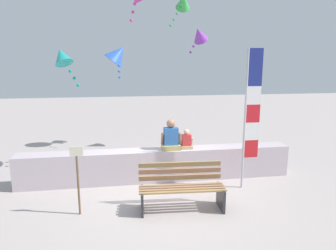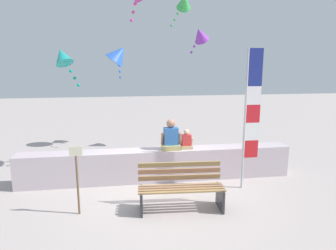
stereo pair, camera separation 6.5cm
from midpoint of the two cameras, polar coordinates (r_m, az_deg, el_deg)
ground_plane at (r=6.94m, az=-0.87°, el=-12.61°), size 40.00×40.00×0.00m
seawall_ledge at (r=7.55m, az=-1.71°, el=-7.42°), size 6.61×0.51×0.77m
park_bench at (r=6.14m, az=2.70°, el=-11.70°), size 1.71×0.71×0.88m
person_adult at (r=7.38m, az=0.79°, el=-2.38°), size 0.49×0.36×0.75m
person_child at (r=7.47m, az=3.71°, el=-3.02°), size 0.32×0.23×0.48m
flag_banner at (r=6.98m, az=15.37°, el=2.54°), size 0.37×0.05×3.15m
kite_green at (r=10.32m, az=3.21°, el=21.99°), size 0.69×0.67×1.08m
kite_purple at (r=9.94m, az=6.20°, el=16.47°), size 0.76×0.78×0.89m
kite_teal at (r=7.99m, az=-18.88°, el=11.99°), size 0.69×0.71×1.03m
kite_blue at (r=10.25m, az=-9.01°, el=12.91°), size 0.93×0.81×1.19m
sign_post at (r=6.00m, az=-16.34°, el=-8.91°), size 0.24×0.04×1.34m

